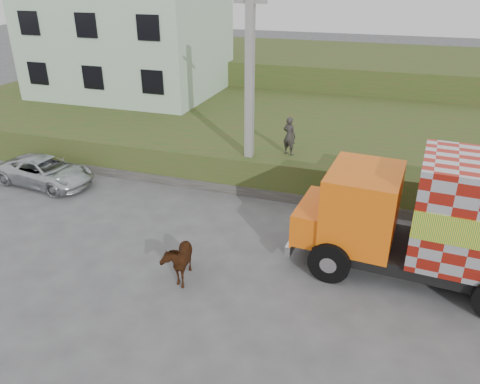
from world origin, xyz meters
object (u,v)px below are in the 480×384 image
(suv, at_px, (46,171))
(pedestrian, at_px, (289,136))
(cargo_truck, at_px, (468,224))
(utility_pole, at_px, (250,92))
(cow, at_px, (178,258))

(suv, relative_size, pedestrian, 2.73)
(suv, bearing_deg, cargo_truck, -91.36)
(utility_pole, distance_m, suv, 9.19)
(cow, distance_m, pedestrian, 7.46)
(cow, bearing_deg, utility_pole, 74.56)
(utility_pole, distance_m, pedestrian, 2.41)
(utility_pole, bearing_deg, suv, -165.36)
(cow, relative_size, suv, 0.37)
(pedestrian, bearing_deg, cow, 98.30)
(cargo_truck, relative_size, pedestrian, 5.61)
(pedestrian, bearing_deg, suv, 36.94)
(cargo_truck, relative_size, cow, 5.48)
(cow, height_order, pedestrian, pedestrian)
(utility_pole, height_order, suv, utility_pole)
(cow, height_order, suv, cow)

